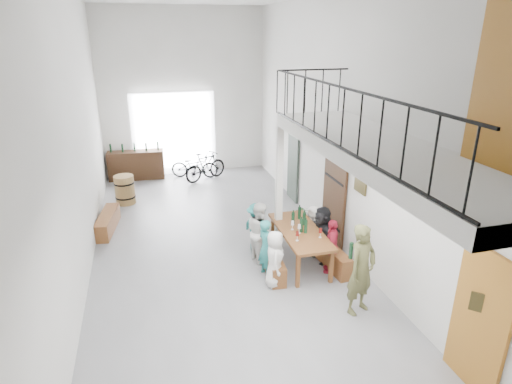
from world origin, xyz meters
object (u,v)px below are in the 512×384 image
object	(u,v)px
oak_barrel	(125,190)
side_bench	(107,222)
serving_counter	(136,165)
tasting_table	(300,234)
bench_inner	(270,258)
host_standing	(362,270)
bicycle_near	(195,166)

from	to	relation	value
oak_barrel	side_bench	bearing A→B (deg)	-103.16
side_bench	oak_barrel	xyz separation A→B (m)	(0.41, 1.75, 0.20)
oak_barrel	serving_counter	xyz separation A→B (m)	(0.34, 2.21, 0.06)
serving_counter	oak_barrel	bearing A→B (deg)	-94.93
tasting_table	side_bench	bearing A→B (deg)	146.24
bench_inner	side_bench	distance (m)	4.40
serving_counter	host_standing	bearing A→B (deg)	-62.61
bicycle_near	host_standing	bearing A→B (deg)	-149.81
side_bench	bicycle_near	world-z (taller)	bicycle_near
oak_barrel	host_standing	bearing A→B (deg)	-57.39
bench_inner	oak_barrel	size ratio (longest dim) A/B	2.13
tasting_table	serving_counter	distance (m)	7.54
side_bench	host_standing	bearing A→B (deg)	-45.93
oak_barrel	host_standing	distance (m)	7.61
tasting_table	bench_inner	distance (m)	0.82
oak_barrel	bicycle_near	world-z (taller)	oak_barrel
bench_inner	tasting_table	bearing A→B (deg)	0.99
oak_barrel	bicycle_near	distance (m)	2.91
side_bench	serving_counter	xyz separation A→B (m)	(0.75, 3.96, 0.26)
tasting_table	host_standing	world-z (taller)	host_standing
bicycle_near	oak_barrel	bearing A→B (deg)	146.84
bench_inner	oak_barrel	bearing A→B (deg)	127.93
host_standing	bicycle_near	distance (m)	8.45
bicycle_near	serving_counter	bearing A→B (deg)	96.64
oak_barrel	serving_counter	world-z (taller)	serving_counter
oak_barrel	serving_counter	bearing A→B (deg)	81.23
serving_counter	bicycle_near	distance (m)	1.95
tasting_table	serving_counter	bearing A→B (deg)	116.94
bench_inner	oak_barrel	world-z (taller)	oak_barrel
serving_counter	host_standing	xyz separation A→B (m)	(3.75, -8.61, 0.36)
bench_inner	bicycle_near	bearing A→B (deg)	101.04
bench_inner	oak_barrel	xyz separation A→B (m)	(-3.01, 4.52, 0.21)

